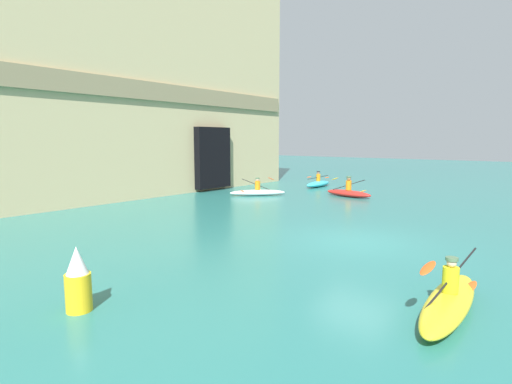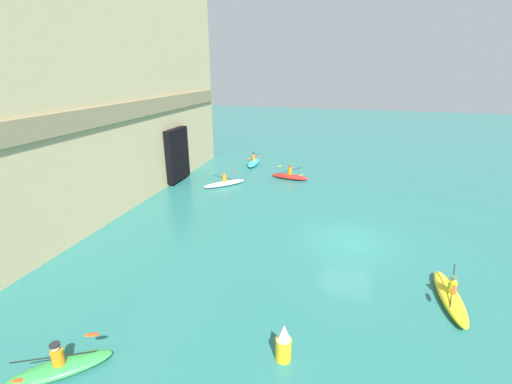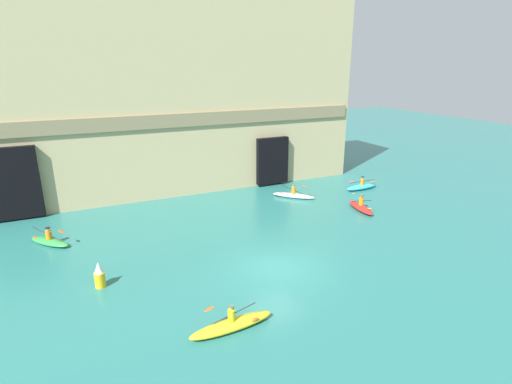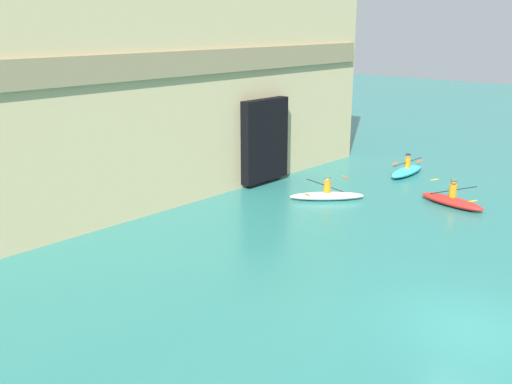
# 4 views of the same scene
# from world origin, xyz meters

# --- Properties ---
(ground_plane) EXTENTS (120.00, 120.00, 0.00)m
(ground_plane) POSITION_xyz_m (0.00, 0.00, 0.00)
(ground_plane) COLOR #28706B
(cliff_bluff) EXTENTS (34.03, 6.73, 15.09)m
(cliff_bluff) POSITION_xyz_m (-2.87, 16.42, 7.51)
(cliff_bluff) COLOR tan
(cliff_bluff) RESTS_ON ground
(kayak_white) EXTENTS (2.82, 2.77, 1.09)m
(kayak_white) POSITION_xyz_m (6.42, 9.28, 0.22)
(kayak_white) COLOR white
(kayak_white) RESTS_ON ground
(kayak_cyan) EXTENTS (3.17, 1.05, 1.10)m
(kayak_cyan) POSITION_xyz_m (12.71, 8.83, 0.23)
(kayak_cyan) COLOR #33B2C6
(kayak_cyan) RESTS_ON ground
(kayak_green) EXTENTS (2.44, 2.65, 1.06)m
(kayak_green) POSITION_xyz_m (-10.55, 7.94, 0.22)
(kayak_green) COLOR green
(kayak_green) RESTS_ON ground
(kayak_red) EXTENTS (1.22, 3.04, 1.19)m
(kayak_red) POSITION_xyz_m (9.39, 4.89, 0.24)
(kayak_red) COLOR red
(kayak_red) RESTS_ON ground
(kayak_yellow) EXTENTS (3.55, 0.93, 1.16)m
(kayak_yellow) POSITION_xyz_m (-3.91, -3.71, 0.23)
(kayak_yellow) COLOR yellow
(kayak_yellow) RESTS_ON ground
(marker_buoy) EXTENTS (0.48, 0.48, 1.27)m
(marker_buoy) POSITION_xyz_m (-8.30, 1.82, 0.59)
(marker_buoy) COLOR yellow
(marker_buoy) RESTS_ON ground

